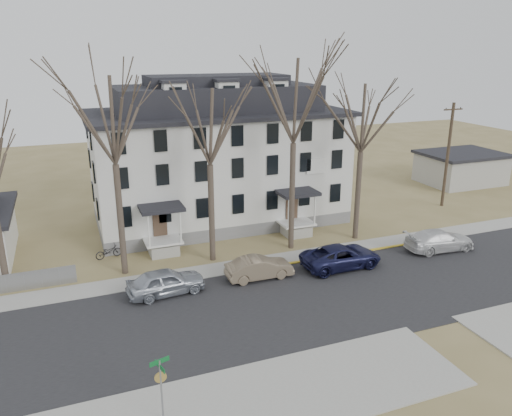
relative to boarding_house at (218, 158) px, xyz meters
name	(u,v)px	position (x,y,z in m)	size (l,w,h in m)	color
ground	(348,313)	(2.00, -17.95, -5.38)	(120.00, 120.00, 0.00)	olive
main_road	(331,297)	(2.00, -15.95, -5.38)	(120.00, 10.00, 0.04)	#27272A
far_sidewalk	(289,259)	(2.00, -9.95, -5.38)	(120.00, 2.00, 0.08)	#A09F97
near_sidewalk_left	(244,405)	(-6.00, -22.95, -5.38)	(20.00, 5.00, 0.08)	#A09F97
yellow_curb	(357,253)	(7.00, -10.85, -5.38)	(14.00, 0.25, 0.06)	gold
boarding_house	(218,158)	(0.00, 0.00, 0.00)	(20.80, 12.36, 12.05)	slate
distant_building	(461,168)	(28.00, 2.05, -3.70)	(8.50, 6.50, 3.35)	#A09F97
tree_far_left	(111,114)	(-9.00, -8.15, 4.96)	(8.40, 8.40, 13.72)	#473B31
tree_mid_left	(209,122)	(-3.00, -8.15, 4.22)	(7.80, 7.80, 12.74)	#473B31
tree_center	(294,95)	(3.00, -8.15, 5.71)	(9.00, 9.00, 14.70)	#473B31
tree_mid_right	(363,113)	(8.50, -8.15, 4.22)	(7.80, 7.80, 12.74)	#473B31
utility_pole_far	(448,154)	(20.50, -3.95, -0.47)	(2.00, 0.28, 9.50)	#3D3023
car_silver	(166,282)	(-7.05, -12.10, -4.59)	(1.87, 4.64, 1.58)	#A5ACB7
car_tan	(259,268)	(-1.07, -12.12, -4.67)	(1.51, 4.32, 1.42)	#7D6D56
car_navy	(341,257)	(4.67, -12.52, -4.62)	(2.53, 5.48, 1.52)	#17193E
car_white	(439,241)	(12.86, -12.51, -4.63)	(2.11, 5.18, 1.50)	silver
bicycle_left	(109,252)	(-9.76, -5.36, -4.89)	(0.65, 1.85, 0.97)	black
street_sign	(161,382)	(-9.32, -22.69, -3.50)	(0.82, 0.82, 2.88)	gray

